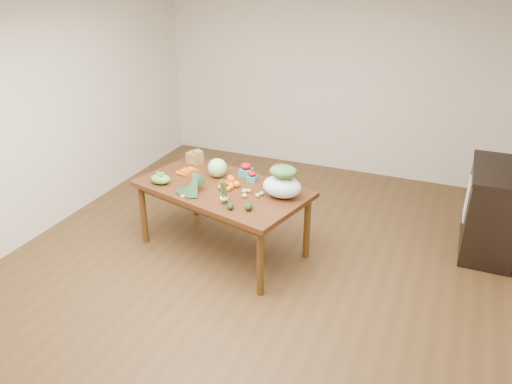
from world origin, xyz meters
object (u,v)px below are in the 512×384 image
at_px(dining_table, 223,218).
at_px(asparagus_bundle, 224,192).
at_px(cabinet, 492,210).
at_px(cabbage, 217,168).
at_px(kale_bunch, 189,186).
at_px(paper_bag, 194,157).
at_px(mandarin_cluster, 225,185).
at_px(salad_bag, 282,183).

relative_size(dining_table, asparagus_bundle, 7.01).
xyz_separation_m(dining_table, cabinet, (2.62, 1.11, 0.10)).
xyz_separation_m(cabinet, cabbage, (-2.78, -0.90, 0.38)).
bearing_deg(kale_bunch, asparagus_bundle, 4.83).
bearing_deg(paper_bag, cabbage, -30.49).
relative_size(dining_table, cabbage, 8.56).
xyz_separation_m(cabinet, paper_bag, (-3.20, -0.65, 0.36)).
height_order(cabinet, mandarin_cluster, cabinet).
xyz_separation_m(kale_bunch, asparagus_bundle, (0.42, -0.07, 0.05)).
xyz_separation_m(kale_bunch, salad_bag, (0.87, 0.29, 0.07)).
distance_m(cabinet, salad_bag, 2.30).
distance_m(dining_table, paper_bag, 0.86).
bearing_deg(mandarin_cluster, cabbage, 129.87).
xyz_separation_m(cabinet, kale_bunch, (-2.84, -1.38, 0.36)).
bearing_deg(dining_table, salad_bag, 15.90).
bearing_deg(cabinet, salad_bag, -151.09).
relative_size(kale_bunch, asparagus_bundle, 1.60).
height_order(dining_table, asparagus_bundle, asparagus_bundle).
bearing_deg(asparagus_bundle, cabinet, 45.31).
height_order(cabbage, mandarin_cluster, cabbage).
height_order(mandarin_cluster, kale_bunch, kale_bunch).
xyz_separation_m(dining_table, salad_bag, (0.65, 0.02, 0.53)).
distance_m(cabinet, mandarin_cluster, 2.83).
distance_m(cabbage, salad_bag, 0.83).
relative_size(dining_table, kale_bunch, 4.38).
bearing_deg(salad_bag, dining_table, -178.49).
bearing_deg(salad_bag, paper_bag, 160.19).
distance_m(cabinet, cabbage, 2.94).
bearing_deg(asparagus_bundle, mandarin_cluster, 129.23).
bearing_deg(paper_bag, mandarin_cluster, -38.30).
height_order(paper_bag, salad_bag, salad_bag).
xyz_separation_m(dining_table, mandarin_cluster, (0.05, -0.03, 0.42)).
bearing_deg(salad_bag, mandarin_cluster, -175.16).
height_order(mandarin_cluster, salad_bag, salad_bag).
xyz_separation_m(cabbage, asparagus_bundle, (0.35, -0.56, 0.02)).
height_order(cabbage, asparagus_bundle, asparagus_bundle).
bearing_deg(asparagus_bundle, dining_table, 133.72).
distance_m(paper_bag, cabbage, 0.48).
height_order(paper_bag, asparagus_bundle, asparagus_bundle).
xyz_separation_m(cabinet, mandarin_cluster, (-2.57, -1.14, 0.32)).
relative_size(cabbage, salad_bag, 0.53).
height_order(asparagus_bundle, salad_bag, salad_bag).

